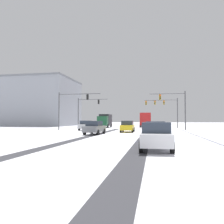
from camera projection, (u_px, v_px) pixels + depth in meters
wheel_track_left_lane at (87, 137)px, 22.82m from camera, size 1.00×39.31×0.01m
wheel_track_right_lane at (144, 138)px, 21.74m from camera, size 1.09×39.31×0.01m
traffic_signal_far_right at (164, 106)px, 48.85m from camera, size 7.20×0.64×6.50m
traffic_signal_near_left at (71, 104)px, 37.80m from camera, size 7.54×0.57×6.50m
traffic_signal_near_right at (175, 104)px, 36.62m from camera, size 5.84×0.42×6.50m
traffic_signal_far_left at (86, 107)px, 47.72m from camera, size 6.65×0.44×6.50m
car_silver_lead at (86, 125)px, 37.69m from camera, size 1.89×4.13×1.62m
car_yellow_cab_second at (127, 126)px, 31.69m from camera, size 1.88×4.12×1.62m
car_grey_third at (95, 128)px, 26.71m from camera, size 2.00×4.18×1.62m
car_blue_fourth at (155, 130)px, 19.60m from camera, size 1.85×4.11×1.62m
car_white_fifth at (156, 136)px, 12.97m from camera, size 1.85×4.11×1.62m
bus_oncoming at (145, 119)px, 55.83m from camera, size 2.95×11.08×3.38m
box_truck_delivery at (105, 120)px, 50.55m from camera, size 2.51×7.48×3.02m
office_building_far_left_block at (27, 103)px, 67.31m from camera, size 28.69×18.19×13.79m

